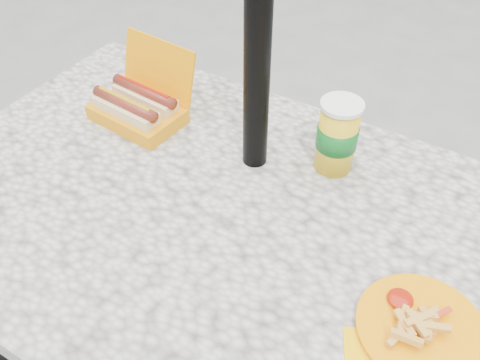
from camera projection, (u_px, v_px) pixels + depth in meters
The scene contains 4 objects.
picnic_table at pixel (215, 244), 1.04m from camera, with size 1.20×0.80×0.75m.
hotdog_box at pixel (138, 106), 1.14m from camera, with size 0.21×0.19×0.16m.
fries_plate at pixel (419, 331), 0.76m from camera, with size 0.20×0.29×0.04m.
soda_cup at pixel (337, 136), 1.00m from camera, with size 0.08×0.08×0.16m.
Camera 1 is at (0.38, -0.55, 1.45)m, focal length 38.00 mm.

